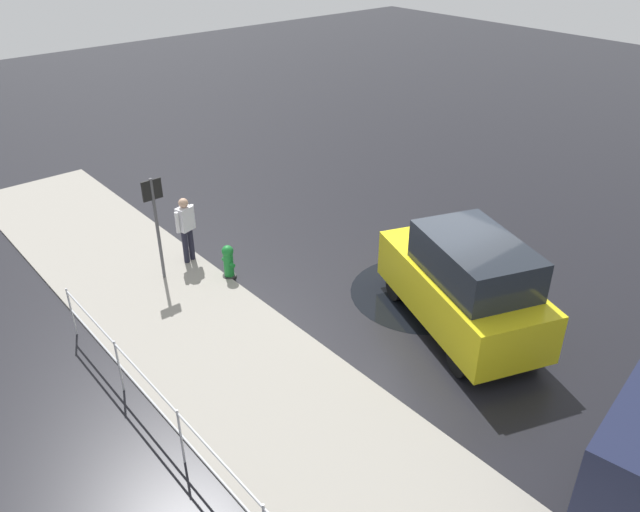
# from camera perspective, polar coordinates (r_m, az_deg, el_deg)

# --- Properties ---
(ground_plane) EXTENTS (60.00, 60.00, 0.00)m
(ground_plane) POSITION_cam_1_polar(r_m,az_deg,el_deg) (13.26, 9.91, -4.42)
(ground_plane) COLOR black
(kerb_strip) EXTENTS (24.00, 3.20, 0.04)m
(kerb_strip) POSITION_cam_1_polar(r_m,az_deg,el_deg) (10.95, -4.96, -12.42)
(kerb_strip) COLOR gray
(kerb_strip) RESTS_ON ground
(moving_hatchback) EXTENTS (4.25, 2.96, 2.06)m
(moving_hatchback) POSITION_cam_1_polar(r_m,az_deg,el_deg) (12.15, 13.06, -2.47)
(moving_hatchback) COLOR yellow
(moving_hatchback) RESTS_ON ground
(fire_hydrant) EXTENTS (0.42, 0.31, 0.80)m
(fire_hydrant) POSITION_cam_1_polar(r_m,az_deg,el_deg) (13.93, -8.37, -0.53)
(fire_hydrant) COLOR #197A2D
(fire_hydrant) RESTS_ON ground
(pedestrian) EXTENTS (0.33, 0.55, 1.62)m
(pedestrian) POSITION_cam_1_polar(r_m,az_deg,el_deg) (14.45, -12.16, 2.77)
(pedestrian) COLOR silver
(pedestrian) RESTS_ON ground
(metal_railing) EXTENTS (10.50, 0.04, 1.05)m
(metal_railing) POSITION_cam_1_polar(r_m,az_deg,el_deg) (8.91, -9.28, -18.79)
(metal_railing) COLOR #B7BABF
(metal_railing) RESTS_ON ground
(sign_post) EXTENTS (0.07, 0.44, 2.40)m
(sign_post) POSITION_cam_1_polar(r_m,az_deg,el_deg) (13.64, -14.81, 3.66)
(sign_post) COLOR #4C4C51
(sign_post) RESTS_ON ground
(puddle_patch) EXTENTS (3.01, 3.01, 0.01)m
(puddle_patch) POSITION_cam_1_polar(r_m,az_deg,el_deg) (13.61, 9.15, -3.36)
(puddle_patch) COLOR black
(puddle_patch) RESTS_ON ground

